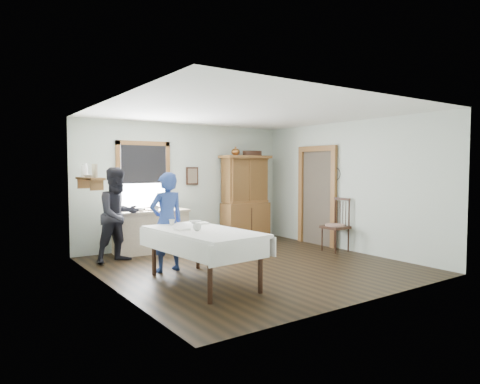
{
  "coord_description": "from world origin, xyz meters",
  "views": [
    {
      "loc": [
        -4.44,
        -6.05,
        1.74
      ],
      "look_at": [
        -0.04,
        0.3,
        1.3
      ],
      "focal_mm": 32.0,
      "sensor_mm": 36.0,
      "label": 1
    }
  ],
  "objects_px": {
    "wicker_basket": "(237,241)",
    "woman_blue": "(167,226)",
    "dining_table": "(203,257)",
    "figure_dark": "(118,218)",
    "work_counter": "(151,231)",
    "china_hutch": "(245,198)",
    "spindle_chair": "(335,224)",
    "pail": "(222,240)"
  },
  "relations": [
    {
      "from": "dining_table",
      "to": "wicker_basket",
      "type": "bearing_deg",
      "value": 46.72
    },
    {
      "from": "woman_blue",
      "to": "dining_table",
      "type": "bearing_deg",
      "value": 93.9
    },
    {
      "from": "work_counter",
      "to": "figure_dark",
      "type": "height_order",
      "value": "figure_dark"
    },
    {
      "from": "work_counter",
      "to": "wicker_basket",
      "type": "height_order",
      "value": "work_counter"
    },
    {
      "from": "china_hutch",
      "to": "dining_table",
      "type": "distance_m",
      "value": 3.86
    },
    {
      "from": "work_counter",
      "to": "spindle_chair",
      "type": "bearing_deg",
      "value": -28.55
    },
    {
      "from": "work_counter",
      "to": "dining_table",
      "type": "bearing_deg",
      "value": -92.19
    },
    {
      "from": "spindle_chair",
      "to": "figure_dark",
      "type": "height_order",
      "value": "figure_dark"
    },
    {
      "from": "china_hutch",
      "to": "spindle_chair",
      "type": "bearing_deg",
      "value": -66.36
    },
    {
      "from": "work_counter",
      "to": "dining_table",
      "type": "distance_m",
      "value": 2.68
    },
    {
      "from": "work_counter",
      "to": "china_hutch",
      "type": "bearing_deg",
      "value": 4.93
    },
    {
      "from": "spindle_chair",
      "to": "wicker_basket",
      "type": "xyz_separation_m",
      "value": [
        -1.24,
        1.79,
        -0.47
      ]
    },
    {
      "from": "work_counter",
      "to": "china_hutch",
      "type": "height_order",
      "value": "china_hutch"
    },
    {
      "from": "dining_table",
      "to": "woman_blue",
      "type": "xyz_separation_m",
      "value": [
        -0.12,
        1.01,
        0.36
      ]
    },
    {
      "from": "work_counter",
      "to": "woman_blue",
      "type": "relative_size",
      "value": 0.99
    },
    {
      "from": "dining_table",
      "to": "pail",
      "type": "relative_size",
      "value": 7.62
    },
    {
      "from": "spindle_chair",
      "to": "pail",
      "type": "xyz_separation_m",
      "value": [
        -1.66,
        1.77,
        -0.42
      ]
    },
    {
      "from": "china_hutch",
      "to": "woman_blue",
      "type": "bearing_deg",
      "value": -146.6
    },
    {
      "from": "spindle_chair",
      "to": "pail",
      "type": "relative_size",
      "value": 4.19
    },
    {
      "from": "figure_dark",
      "to": "dining_table",
      "type": "bearing_deg",
      "value": -89.59
    },
    {
      "from": "dining_table",
      "to": "wicker_basket",
      "type": "xyz_separation_m",
      "value": [
        2.26,
        2.4,
        -0.32
      ]
    },
    {
      "from": "spindle_chair",
      "to": "figure_dark",
      "type": "distance_m",
      "value": 4.35
    },
    {
      "from": "spindle_chair",
      "to": "woman_blue",
      "type": "height_order",
      "value": "woman_blue"
    },
    {
      "from": "china_hutch",
      "to": "pail",
      "type": "bearing_deg",
      "value": -156.85
    },
    {
      "from": "china_hutch",
      "to": "woman_blue",
      "type": "height_order",
      "value": "china_hutch"
    },
    {
      "from": "figure_dark",
      "to": "wicker_basket",
      "type": "bearing_deg",
      "value": -8.99
    },
    {
      "from": "woman_blue",
      "to": "spindle_chair",
      "type": "bearing_deg",
      "value": 170.9
    },
    {
      "from": "woman_blue",
      "to": "pail",
      "type": "bearing_deg",
      "value": -147.86
    },
    {
      "from": "wicker_basket",
      "to": "woman_blue",
      "type": "height_order",
      "value": "woman_blue"
    },
    {
      "from": "china_hutch",
      "to": "figure_dark",
      "type": "xyz_separation_m",
      "value": [
        -3.24,
        -0.53,
        -0.2
      ]
    },
    {
      "from": "wicker_basket",
      "to": "woman_blue",
      "type": "relative_size",
      "value": 0.19
    },
    {
      "from": "work_counter",
      "to": "china_hutch",
      "type": "relative_size",
      "value": 0.75
    },
    {
      "from": "pail",
      "to": "figure_dark",
      "type": "height_order",
      "value": "figure_dark"
    },
    {
      "from": "work_counter",
      "to": "pail",
      "type": "distance_m",
      "value": 1.6
    },
    {
      "from": "dining_table",
      "to": "figure_dark",
      "type": "xyz_separation_m",
      "value": [
        -0.55,
        2.16,
        0.4
      ]
    },
    {
      "from": "china_hutch",
      "to": "dining_table",
      "type": "xyz_separation_m",
      "value": [
        -2.69,
        -2.7,
        -0.6
      ]
    },
    {
      "from": "dining_table",
      "to": "spindle_chair",
      "type": "height_order",
      "value": "spindle_chair"
    },
    {
      "from": "dining_table",
      "to": "figure_dark",
      "type": "height_order",
      "value": "figure_dark"
    },
    {
      "from": "spindle_chair",
      "to": "pail",
      "type": "height_order",
      "value": "spindle_chair"
    },
    {
      "from": "dining_table",
      "to": "pail",
      "type": "distance_m",
      "value": 3.02
    },
    {
      "from": "figure_dark",
      "to": "woman_blue",
      "type": "bearing_deg",
      "value": -83.26
    },
    {
      "from": "work_counter",
      "to": "china_hutch",
      "type": "distance_m",
      "value": 2.47
    }
  ]
}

